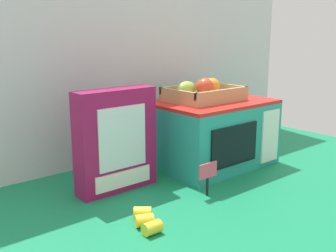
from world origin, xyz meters
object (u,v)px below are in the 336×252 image
object	(u,v)px
food_groups_crate	(203,93)
loose_toy_banana	(146,220)
cookie_set_box	(116,141)
price_sign	(208,174)
toy_microwave	(212,133)

from	to	relation	value
food_groups_crate	loose_toy_banana	bearing A→B (deg)	-150.32
cookie_set_box	price_sign	world-z (taller)	cookie_set_box
toy_microwave	loose_toy_banana	world-z (taller)	toy_microwave
loose_toy_banana	cookie_set_box	bearing A→B (deg)	72.41
food_groups_crate	price_sign	xyz separation A→B (m)	(-0.19, -0.22, -0.19)
toy_microwave	food_groups_crate	size ratio (longest dim) A/B	1.63
toy_microwave	food_groups_crate	bearing A→B (deg)	153.88
food_groups_crate	cookie_set_box	world-z (taller)	food_groups_crate
food_groups_crate	price_sign	size ratio (longest dim) A/B	2.54
food_groups_crate	price_sign	world-z (taller)	food_groups_crate
food_groups_crate	loose_toy_banana	size ratio (longest dim) A/B	2.04
toy_microwave	loose_toy_banana	distance (m)	0.54
toy_microwave	loose_toy_banana	bearing A→B (deg)	-153.46
toy_microwave	price_sign	distance (m)	0.30
toy_microwave	cookie_set_box	distance (m)	0.40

